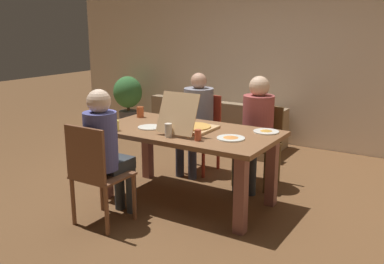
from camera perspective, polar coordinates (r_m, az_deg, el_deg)
name	(u,v)px	position (r m, az deg, el deg)	size (l,w,h in m)	color
ground_plane	(187,200)	(4.50, -0.68, -9.04)	(20.00, 20.00, 0.00)	brown
back_wall	(284,50)	(6.56, 12.10, 10.59)	(7.73, 0.12, 2.80)	beige
dining_table	(187,142)	(4.29, -0.70, -1.28)	(1.79, 0.96, 0.75)	brown
chair_0	(260,142)	(4.92, 9.00, -1.32)	(0.44, 0.44, 0.87)	brown
person_0	(256,123)	(4.73, 8.46, 1.17)	(0.34, 0.54, 1.23)	#2D3235
chair_1	(95,171)	(3.87, -12.74, -5.02)	(0.46, 0.42, 0.93)	brown
person_1	(106,146)	(3.92, -11.34, -1.78)	(0.29, 0.49, 1.23)	#32383C
chair_2	(202,129)	(5.30, 1.38, 0.34)	(0.41, 0.42, 0.92)	#A83321
person_2	(197,115)	(5.14, 0.62, 2.26)	(0.35, 0.51, 1.21)	#383B4D
pizza_box_0	(190,125)	(4.21, -0.20, 0.89)	(0.40, 0.55, 0.40)	tan
plate_0	(266,131)	(4.22, 9.78, 0.10)	(0.25, 0.25, 0.03)	white
plate_1	(150,127)	(4.35, -5.58, 0.63)	(0.25, 0.25, 0.01)	white
plate_2	(231,138)	(3.94, 5.15, -0.77)	(0.26, 0.26, 0.03)	white
drinking_glass_0	(198,135)	(3.85, 0.78, -0.41)	(0.06, 0.06, 0.10)	#BB4D30
drinking_glass_1	(115,125)	(4.28, -10.10, 0.86)	(0.07, 0.07, 0.10)	#E0CC5A
drinking_glass_2	(140,112)	(4.85, -6.86, 2.64)	(0.08, 0.08, 0.12)	#B5522B
drinking_glass_3	(168,130)	(3.97, -3.14, 0.22)	(0.07, 0.07, 0.13)	silver
couch	(218,128)	(6.40, 3.45, 0.52)	(1.84, 0.88, 0.73)	#887053
potted_plant	(128,97)	(7.52, -8.47, 4.55)	(0.49, 0.49, 0.90)	#59555A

